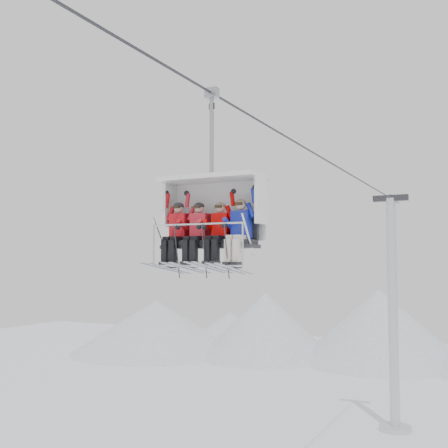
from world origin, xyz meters
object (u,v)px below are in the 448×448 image
at_px(chairlift_carrier, 214,211).
at_px(skier_center_right, 219,232).
at_px(lift_tower_right, 393,328).
at_px(skier_far_right, 239,230).
at_px(skier_far_left, 177,232).
at_px(skier_center_left, 197,232).

height_order(chairlift_carrier, skier_center_right, chairlift_carrier).
bearing_deg(lift_tower_right, skier_far_right, -88.12).
bearing_deg(lift_tower_right, chairlift_carrier, -90.00).
xyz_separation_m(chairlift_carrier, skier_far_right, (0.75, -0.30, -0.46)).
height_order(skier_far_left, skier_center_left, skier_far_left).
distance_m(skier_far_left, skier_center_right, 1.05).
distance_m(chairlift_carrier, skier_far_right, 0.93).
bearing_deg(chairlift_carrier, lift_tower_right, 90.00).
distance_m(lift_tower_right, skier_far_left, 23.24).
relative_size(lift_tower_right, skier_center_left, 7.99).
bearing_deg(skier_center_right, skier_far_right, 0.71).
height_order(lift_tower_right, skier_far_right, lift_tower_right).
height_order(lift_tower_right, skier_center_left, lift_tower_right).
bearing_deg(lift_tower_right, skier_center_right, -89.33).
distance_m(chairlift_carrier, skier_center_right, 0.63).
bearing_deg(skier_center_right, lift_tower_right, 90.67).
height_order(lift_tower_right, chairlift_carrier, lift_tower_right).
relative_size(skier_center_left, skier_far_right, 1.00).
bearing_deg(lift_tower_right, skier_center_left, -90.64).
distance_m(lift_tower_right, skier_center_right, 23.23).
height_order(skier_far_left, skier_far_right, same).
bearing_deg(skier_far_left, lift_tower_right, 88.04).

